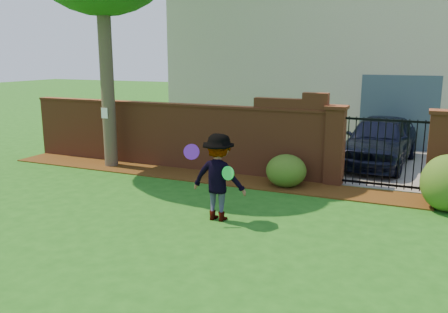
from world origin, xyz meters
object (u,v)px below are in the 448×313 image
at_px(frisbee_purple, 192,152).
at_px(car, 378,141).
at_px(man, 218,178).
at_px(frisbee_green, 228,173).

bearing_deg(frisbee_purple, car, 65.79).
height_order(man, frisbee_purple, man).
height_order(car, man, man).
relative_size(man, frisbee_green, 6.44).
bearing_deg(car, frisbee_purple, -108.23).
bearing_deg(man, frisbee_purple, 35.21).
bearing_deg(man, frisbee_green, 145.89).
bearing_deg(frisbee_green, car, 71.40).
bearing_deg(car, man, -105.89).
distance_m(man, frisbee_green, 0.40).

